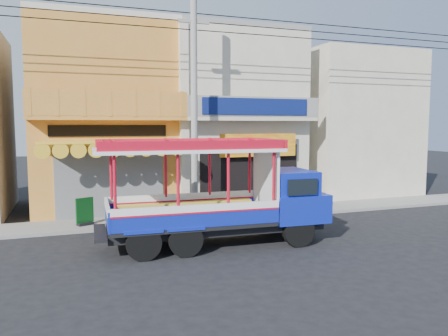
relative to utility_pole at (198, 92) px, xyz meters
name	(u,v)px	position (x,y,z in m)	size (l,w,h in m)	color
ground	(252,242)	(0.85, -3.30, -5.03)	(90.00, 90.00, 0.00)	black
sidewalk	(214,216)	(0.85, 0.70, -4.97)	(30.00, 2.00, 0.12)	slate
shophouse_left	(103,118)	(-3.15, 4.66, -0.92)	(6.00, 7.50, 8.24)	orange
shophouse_right	(227,118)	(2.85, 4.66, -0.93)	(6.00, 6.75, 8.24)	beige
party_pilaster	(184,120)	(-0.15, 1.55, -1.03)	(0.35, 0.30, 8.00)	beige
filler_building_right	(345,125)	(9.85, 4.70, -1.23)	(6.00, 6.00, 7.60)	beige
utility_pole	(198,92)	(0.00, 0.00, 0.00)	(28.00, 0.26, 9.00)	gray
songthaew_truck	(231,194)	(0.13, -3.28, -3.42)	(7.25, 2.67, 3.34)	black
green_sign	(85,214)	(-4.20, 0.46, -4.49)	(0.64, 0.50, 1.02)	black
potted_plant_a	(263,200)	(3.02, 0.60, -4.41)	(0.90, 0.78, 1.00)	#2D5E1A
potted_plant_b	(254,202)	(2.64, 0.70, -4.49)	(0.47, 0.38, 0.85)	#2D5E1A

